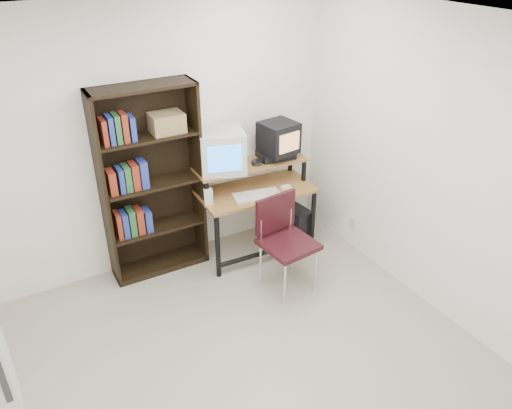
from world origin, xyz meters
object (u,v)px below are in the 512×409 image
pc_tower (293,223)px  bookshelf (150,181)px  computer_desk (255,193)px  school_chair (284,234)px  crt_tv (279,138)px  crt_monitor (221,150)px

pc_tower → bookshelf: size_ratio=0.24×
computer_desk → pc_tower: size_ratio=2.68×
computer_desk → school_chair: size_ratio=1.31×
crt_tv → school_chair: size_ratio=0.41×
pc_tower → crt_monitor: bearing=159.9°
computer_desk → bookshelf: bearing=170.0°
school_chair → pc_tower: bearing=43.6°
crt_monitor → bookshelf: bearing=-170.4°
crt_monitor → crt_tv: crt_monitor is taller
bookshelf → school_chair: bearing=-42.2°
computer_desk → crt_tv: (0.31, 0.07, 0.52)m
crt_monitor → school_chair: crt_monitor is taller
computer_desk → pc_tower: computer_desk is taller
crt_monitor → crt_tv: size_ratio=1.43×
crt_tv → pc_tower: 1.01m
crt_monitor → bookshelf: bookshelf is taller
school_chair → bookshelf: bookshelf is taller
school_chair → crt_monitor: bearing=100.8°
crt_tv → computer_desk: bearing=-175.9°
crt_monitor → pc_tower: size_ratio=1.21×
crt_tv → bookshelf: bookshelf is taller
crt_monitor → pc_tower: crt_monitor is taller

